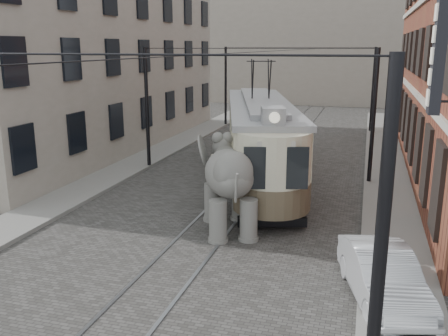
% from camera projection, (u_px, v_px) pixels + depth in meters
% --- Properties ---
extents(ground, '(120.00, 120.00, 0.00)m').
position_uv_depth(ground, '(220.00, 216.00, 17.81)').
color(ground, '#474441').
extents(tram_rails, '(1.54, 80.00, 0.02)m').
position_uv_depth(tram_rails, '(220.00, 216.00, 17.81)').
color(tram_rails, slate).
rests_on(tram_rails, ground).
extents(sidewalk_right, '(2.00, 60.00, 0.15)m').
position_uv_depth(sidewalk_right, '(393.00, 232.00, 16.15)').
color(sidewalk_right, slate).
rests_on(sidewalk_right, ground).
extents(sidewalk_left, '(2.00, 60.00, 0.15)m').
position_uv_depth(sidewalk_left, '(65.00, 199.00, 19.58)').
color(sidewalk_left, slate).
rests_on(sidewalk_left, ground).
extents(stucco_building, '(7.00, 24.00, 10.00)m').
position_uv_depth(stucco_building, '(92.00, 64.00, 28.91)').
color(stucco_building, gray).
rests_on(stucco_building, ground).
extents(distant_block, '(28.00, 10.00, 14.00)m').
position_uv_depth(distant_block, '(326.00, 37.00, 53.32)').
color(distant_block, gray).
rests_on(distant_block, ground).
extents(catenary, '(11.00, 30.20, 6.00)m').
position_uv_depth(catenary, '(248.00, 116.00, 21.79)').
color(catenary, black).
rests_on(catenary, ground).
extents(tram, '(6.54, 13.97, 5.45)m').
position_uv_depth(tram, '(260.00, 120.00, 22.42)').
color(tram, beige).
rests_on(tram, ground).
extents(elephant, '(4.49, 5.67, 3.06)m').
position_uv_depth(elephant, '(230.00, 186.00, 16.16)').
color(elephant, slate).
rests_on(elephant, ground).
extents(parked_car, '(2.41, 4.22, 1.32)m').
position_uv_depth(parked_car, '(383.00, 276.00, 11.76)').
color(parked_car, '#A3A4A8').
rests_on(parked_car, ground).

